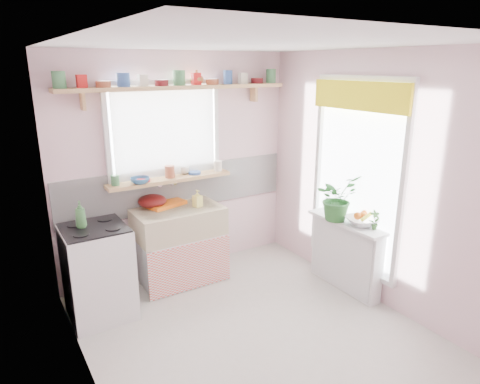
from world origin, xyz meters
TOP-DOWN VIEW (x-y plane):
  - room at (0.66, 0.86)m, footprint 3.20×3.20m
  - sink_unit at (-0.15, 1.29)m, footprint 0.95×0.65m
  - cooker at (-1.10, 1.05)m, footprint 0.58×0.58m
  - radiator_ledge at (1.30, 0.20)m, footprint 0.22×0.95m
  - windowsill at (-0.15, 1.48)m, footprint 1.40×0.22m
  - pine_shelf at (0.00, 1.47)m, footprint 2.52×0.24m
  - shelf_crockery at (-0.02, 1.47)m, footprint 2.47×0.11m
  - sill_crockery at (-0.15, 1.48)m, footprint 1.35×0.11m
  - dish_tray at (-0.23, 1.50)m, footprint 0.48×0.41m
  - colander at (-0.36, 1.50)m, footprint 0.36×0.36m
  - jade_plant at (1.21, 0.30)m, footprint 0.48×0.43m
  - fruit_bowl at (1.33, 0.04)m, footprint 0.40×0.40m
  - herb_pot at (1.33, -0.12)m, footprint 0.12×0.10m
  - soap_bottle_sink at (0.07, 1.25)m, footprint 0.10×0.10m
  - sill_cup at (0.05, 1.54)m, footprint 0.14×0.14m
  - sill_bowl at (-0.51, 1.42)m, footprint 0.23×0.23m
  - shelf_vase at (0.22, 1.50)m, footprint 0.17×0.17m
  - cooker_bottle at (-1.19, 1.10)m, footprint 0.11×0.12m
  - fruit at (1.34, 0.05)m, footprint 0.20×0.14m

SIDE VIEW (x-z plane):
  - radiator_ledge at x=1.30m, z-range 0.01..0.78m
  - sink_unit at x=-0.15m, z-range -0.13..0.99m
  - cooker at x=-1.10m, z-range 0.00..0.92m
  - fruit_bowl at x=1.33m, z-range 0.78..0.85m
  - dish_tray at x=-0.23m, z-range 0.85..0.89m
  - herb_pot at x=1.33m, z-range 0.78..0.98m
  - fruit at x=1.34m, z-range 0.83..0.93m
  - colander at x=-0.36m, z-range 0.85..0.99m
  - soap_bottle_sink at x=0.07m, z-range 0.85..1.04m
  - jade_plant at x=1.21m, z-range 0.77..1.26m
  - cooker_bottle at x=-1.19m, z-range 0.92..1.17m
  - windowsill at x=-0.15m, z-range 1.12..1.16m
  - sill_bowl at x=-0.51m, z-range 1.16..1.22m
  - sill_cup at x=0.05m, z-range 1.16..1.25m
  - sill_crockery at x=-0.15m, z-range 1.16..1.28m
  - room at x=0.66m, z-range -0.23..2.97m
  - pine_shelf at x=0.00m, z-range 2.10..2.14m
  - shelf_crockery at x=-0.02m, z-range 2.13..2.25m
  - shelf_vase at x=0.22m, z-range 2.14..2.29m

